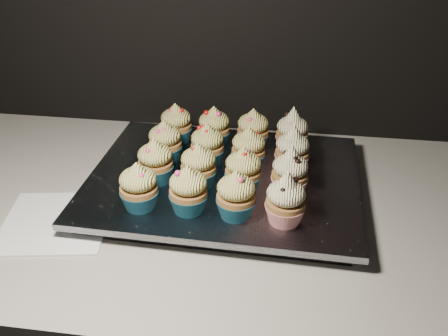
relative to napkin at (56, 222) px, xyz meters
name	(u,v)px	position (x,y,z in m)	size (l,w,h in m)	color
worktop	(328,220)	(0.46, 0.10, -0.02)	(2.44, 0.64, 0.04)	beige
napkin	(56,222)	(0.00, 0.00, 0.00)	(0.17, 0.17, 0.00)	white
baking_tray	(224,186)	(0.27, 0.14, 0.01)	(0.45, 0.34, 0.02)	black
foil_lining	(224,178)	(0.27, 0.14, 0.03)	(0.49, 0.38, 0.01)	silver
cupcake_0	(139,187)	(0.14, 0.02, 0.07)	(0.06, 0.06, 0.08)	#165169
cupcake_1	(188,191)	(0.23, 0.02, 0.07)	(0.06, 0.06, 0.08)	#165169
cupcake_2	(236,196)	(0.30, 0.02, 0.07)	(0.06, 0.06, 0.08)	#165169
cupcake_3	(286,200)	(0.38, 0.01, 0.07)	(0.06, 0.06, 0.10)	red
cupcake_4	(155,162)	(0.15, 0.10, 0.07)	(0.06, 0.06, 0.08)	#165169
cupcake_5	(198,166)	(0.23, 0.10, 0.07)	(0.06, 0.06, 0.08)	#165169
cupcake_6	(243,171)	(0.31, 0.10, 0.07)	(0.06, 0.06, 0.08)	#165169
cupcake_7	(290,173)	(0.38, 0.10, 0.07)	(0.06, 0.06, 0.10)	red
cupcake_8	(165,142)	(0.15, 0.18, 0.07)	(0.06, 0.06, 0.08)	#165169
cupcake_9	(207,146)	(0.23, 0.18, 0.07)	(0.06, 0.06, 0.08)	#165169
cupcake_10	(248,150)	(0.31, 0.17, 0.07)	(0.06, 0.06, 0.08)	#165169
cupcake_11	(292,151)	(0.39, 0.18, 0.07)	(0.06, 0.06, 0.10)	red
cupcake_12	(176,125)	(0.15, 0.26, 0.07)	(0.06, 0.06, 0.08)	#165169
cupcake_13	(214,128)	(0.23, 0.25, 0.07)	(0.06, 0.06, 0.08)	#165169
cupcake_14	(253,130)	(0.31, 0.25, 0.07)	(0.06, 0.06, 0.08)	#165169
cupcake_15	(292,132)	(0.38, 0.25, 0.07)	(0.06, 0.06, 0.10)	red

